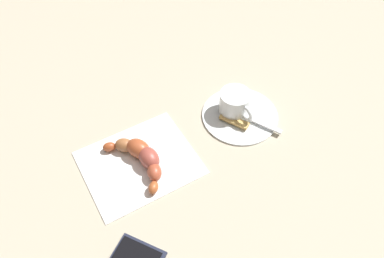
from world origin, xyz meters
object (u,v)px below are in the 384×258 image
object	(u,v)px
sugar_packet	(236,122)
espresso_cup	(235,103)
saucer	(240,115)
teaspoon	(241,114)
croissant	(141,156)
napkin	(139,162)

from	to	relation	value
sugar_packet	espresso_cup	bearing A→B (deg)	121.77
saucer	espresso_cup	size ratio (longest dim) A/B	1.84
teaspoon	croissant	xyz separation A→B (m)	(-0.21, 0.01, 0.01)
espresso_cup	napkin	world-z (taller)	espresso_cup
espresso_cup	croissant	size ratio (longest dim) A/B	0.56
espresso_cup	napkin	size ratio (longest dim) A/B	0.41
saucer	croissant	bearing A→B (deg)	177.25
teaspoon	croissant	distance (m)	0.21
saucer	sugar_packet	size ratio (longest dim) A/B	2.56
saucer	napkin	xyz separation A→B (m)	(-0.22, 0.01, -0.00)
sugar_packet	teaspoon	bearing A→B (deg)	91.47
croissant	teaspoon	bearing A→B (deg)	-3.79
croissant	sugar_packet	bearing A→B (deg)	-7.44
saucer	croissant	xyz separation A→B (m)	(-0.21, 0.01, 0.02)
saucer	croissant	size ratio (longest dim) A/B	1.04
teaspoon	napkin	distance (m)	0.22
napkin	saucer	bearing A→B (deg)	-2.80
saucer	teaspoon	world-z (taller)	teaspoon
teaspoon	sugar_packet	bearing A→B (deg)	-152.67
saucer	sugar_packet	xyz separation A→B (m)	(-0.02, -0.01, 0.01)
saucer	napkin	distance (m)	0.22
sugar_packet	saucer	bearing A→B (deg)	96.75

